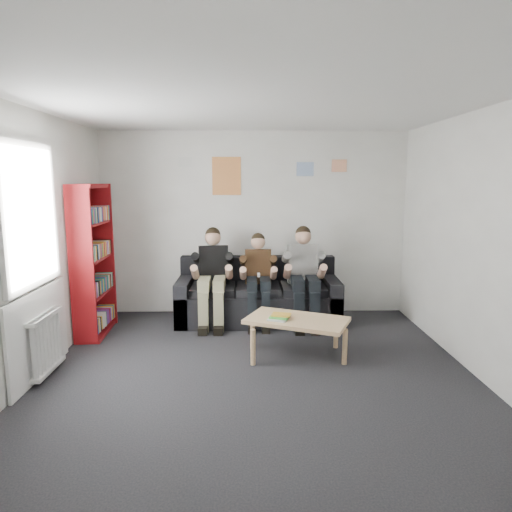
{
  "coord_description": "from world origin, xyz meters",
  "views": [
    {
      "loc": [
        -0.09,
        -4.28,
        1.99
      ],
      "look_at": [
        0.01,
        1.3,
        1.06
      ],
      "focal_mm": 32.0,
      "sensor_mm": 36.0,
      "label": 1
    }
  ],
  "objects": [
    {
      "name": "person_right",
      "position": [
        0.68,
        1.87,
        0.68
      ],
      "size": [
        0.41,
        0.88,
        1.36
      ],
      "rotation": [
        0.0,
        0.0,
        0.03
      ],
      "color": "white",
      "rests_on": "sofa"
    },
    {
      "name": "radiator",
      "position": [
        -2.15,
        0.2,
        0.35
      ],
      "size": [
        0.1,
        0.64,
        0.6
      ],
      "color": "white",
      "rests_on": "ground"
    },
    {
      "name": "window",
      "position": [
        -2.22,
        0.2,
        1.03
      ],
      "size": [
        0.05,
        1.3,
        2.36
      ],
      "color": "white",
      "rests_on": "room_shell"
    },
    {
      "name": "bookshelf",
      "position": [
        -2.08,
        1.52,
        0.97
      ],
      "size": [
        0.29,
        0.88,
        1.94
      ],
      "rotation": [
        0.0,
        0.0,
        0.05
      ],
      "color": "maroon",
      "rests_on": "ground"
    },
    {
      "name": "room_shell",
      "position": [
        0.0,
        0.0,
        1.35
      ],
      "size": [
        5.0,
        5.0,
        5.0
      ],
      "color": "black",
      "rests_on": "ground"
    },
    {
      "name": "poster_pink",
      "position": [
        1.25,
        2.49,
        2.2
      ],
      "size": [
        0.22,
        0.01,
        0.18
      ],
      "primitive_type": "cube",
      "color": "#D5429A",
      "rests_on": "room_shell"
    },
    {
      "name": "game_cases",
      "position": [
        0.26,
        0.66,
        0.47
      ],
      "size": [
        0.25,
        0.22,
        0.05
      ],
      "rotation": [
        0.0,
        0.0,
        -0.39
      ],
      "color": "silver",
      "rests_on": "coffee_table"
    },
    {
      "name": "coffee_table",
      "position": [
        0.46,
        0.68,
        0.39
      ],
      "size": [
        1.11,
        0.61,
        0.44
      ],
      "rotation": [
        0.0,
        0.0,
        -0.41
      ],
      "color": "tan",
      "rests_on": "ground"
    },
    {
      "name": "poster_blue",
      "position": [
        0.75,
        2.49,
        2.15
      ],
      "size": [
        0.25,
        0.01,
        0.2
      ],
      "primitive_type": "cube",
      "color": "#3975C2",
      "rests_on": "room_shell"
    },
    {
      "name": "sofa",
      "position": [
        0.05,
        2.07,
        0.32
      ],
      "size": [
        2.27,
        0.93,
        0.88
      ],
      "color": "black",
      "rests_on": "ground"
    },
    {
      "name": "poster_large",
      "position": [
        -0.4,
        2.49,
        2.05
      ],
      "size": [
        0.42,
        0.01,
        0.55
      ],
      "primitive_type": "cube",
      "color": "gold",
      "rests_on": "room_shell"
    },
    {
      "name": "person_left",
      "position": [
        -0.58,
        1.87,
        0.67
      ],
      "size": [
        0.4,
        0.86,
        1.34
      ],
      "rotation": [
        0.0,
        0.0,
        0.15
      ],
      "color": "black",
      "rests_on": "sofa"
    },
    {
      "name": "person_middle",
      "position": [
        0.05,
        1.87,
        0.64
      ],
      "size": [
        0.36,
        0.78,
        1.26
      ],
      "rotation": [
        0.0,
        0.0,
        0.0
      ],
      "color": "#473017",
      "rests_on": "sofa"
    },
    {
      "name": "poster_sign",
      "position": [
        -1.0,
        2.49,
        2.25
      ],
      "size": [
        0.2,
        0.01,
        0.14
      ],
      "primitive_type": "cube",
      "color": "silver",
      "rests_on": "room_shell"
    }
  ]
}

